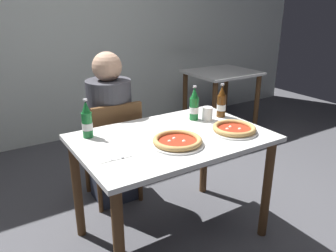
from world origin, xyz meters
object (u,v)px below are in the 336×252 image
at_px(diner_seated, 111,132).
at_px(beer_bottle_right, 194,106).
at_px(chair_behind_table, 114,146).
at_px(dining_table_background, 221,84).
at_px(napkin_with_cutlery, 111,153).
at_px(beer_bottle_center, 221,103).
at_px(paper_cup, 207,114).
at_px(dining_table_main, 172,152).
at_px(pizza_margherita_near, 177,141).
at_px(pizza_marinara_far, 234,129).
at_px(beer_bottle_left, 87,121).

relative_size(diner_seated, beer_bottle_right, 4.89).
distance_m(chair_behind_table, dining_table_background, 1.98).
xyz_separation_m(diner_seated, napkin_with_cutlery, (-0.29, -0.70, 0.17)).
distance_m(beer_bottle_center, paper_cup, 0.14).
bearing_deg(beer_bottle_center, dining_table_main, -166.01).
distance_m(pizza_margherita_near, paper_cup, 0.50).
xyz_separation_m(diner_seated, beer_bottle_center, (0.65, -0.53, 0.27)).
bearing_deg(beer_bottle_right, paper_cup, -38.77).
height_order(dining_table_main, dining_table_background, same).
bearing_deg(chair_behind_table, dining_table_background, -152.20).
height_order(dining_table_main, pizza_marinara_far, pizza_marinara_far).
relative_size(pizza_marinara_far, napkin_with_cutlery, 1.59).
height_order(napkin_with_cutlery, paper_cup, paper_cup).
relative_size(chair_behind_table, napkin_with_cutlery, 4.47).
bearing_deg(beer_bottle_center, napkin_with_cutlery, -169.78).
relative_size(pizza_margherita_near, beer_bottle_right, 1.29).
height_order(diner_seated, beer_bottle_center, diner_seated).
bearing_deg(beer_bottle_right, dining_table_main, -149.05).
bearing_deg(beer_bottle_center, paper_cup, -177.53).
relative_size(diner_seated, beer_bottle_center, 4.89).
bearing_deg(dining_table_background, pizza_margherita_near, -137.33).
xyz_separation_m(diner_seated, pizza_marinara_far, (0.52, -0.82, 0.19)).
distance_m(diner_seated, paper_cup, 0.78).
bearing_deg(pizza_marinara_far, beer_bottle_left, 152.99).
distance_m(dining_table_main, beer_bottle_right, 0.41).
bearing_deg(dining_table_main, beer_bottle_left, 150.05).
distance_m(beer_bottle_left, beer_bottle_center, 0.97).
height_order(dining_table_main, beer_bottle_left, beer_bottle_left).
xyz_separation_m(pizza_margherita_near, pizza_marinara_far, (0.42, -0.03, 0.00)).
distance_m(diner_seated, beer_bottle_left, 0.57).
distance_m(diner_seated, beer_bottle_right, 0.71).
bearing_deg(paper_cup, beer_bottle_right, 141.23).
relative_size(dining_table_background, beer_bottle_left, 3.24).
bearing_deg(diner_seated, pizza_marinara_far, -57.75).
bearing_deg(dining_table_background, beer_bottle_left, -150.93).
bearing_deg(beer_bottle_left, diner_seated, 51.88).
height_order(dining_table_background, napkin_with_cutlery, napkin_with_cutlery).
height_order(diner_seated, paper_cup, diner_seated).
bearing_deg(pizza_marinara_far, paper_cup, 89.43).
bearing_deg(beer_bottle_left, beer_bottle_center, -8.04).
height_order(dining_table_background, pizza_marinara_far, pizza_marinara_far).
distance_m(pizza_margherita_near, napkin_with_cutlery, 0.40).
xyz_separation_m(dining_table_main, diner_seated, (-0.14, 0.66, -0.05)).
xyz_separation_m(chair_behind_table, napkin_with_cutlery, (-0.29, -0.65, 0.27)).
xyz_separation_m(dining_table_background, beer_bottle_left, (-2.10, -1.17, 0.26)).
distance_m(pizza_margherita_near, beer_bottle_center, 0.62).
relative_size(diner_seated, pizza_margherita_near, 3.79).
bearing_deg(beer_bottle_center, chair_behind_table, 143.61).
bearing_deg(beer_bottle_right, beer_bottle_center, -14.76).
bearing_deg(beer_bottle_left, beer_bottle_right, -6.16).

